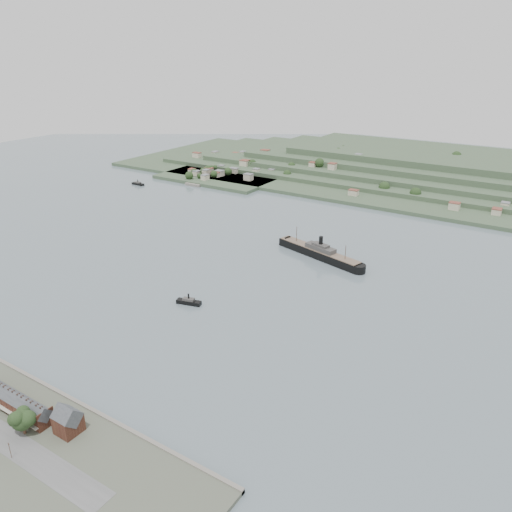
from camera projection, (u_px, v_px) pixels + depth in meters
The scene contains 8 objects.
ground at pixel (233, 285), 361.98m from camera, with size 1400.00×1400.00×0.00m, color slate.
terrace_row at pixel (9, 398), 233.94m from camera, with size 55.60×9.80×11.07m.
gabled_building at pixel (68, 420), 217.81m from camera, with size 10.40×10.18×14.09m.
far_peninsula at pixel (425, 170), 648.57m from camera, with size 760.00×309.00×30.00m.
steamship at pixel (317, 252), 409.60m from camera, with size 90.65×33.90×22.18m.
tugboat at pixel (189, 302), 333.65m from camera, with size 17.52×8.69×7.62m.
ferry_west at pixel (138, 184), 625.92m from camera, with size 18.26×5.80×6.77m.
fig_tree at pixel (22, 419), 215.77m from camera, with size 11.82×10.23×13.19m.
Camera 1 is at (190.56, -265.21, 158.40)m, focal length 35.00 mm.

